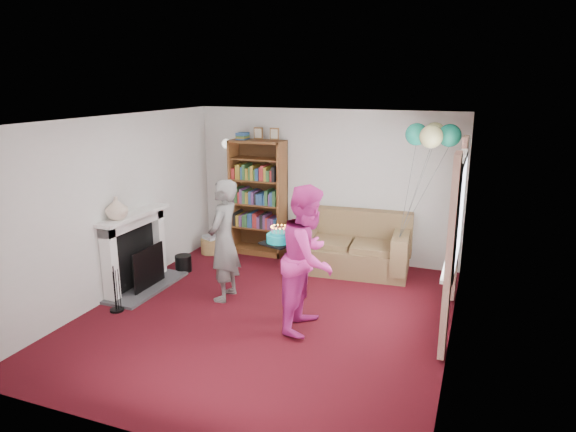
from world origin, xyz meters
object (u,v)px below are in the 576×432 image
at_px(sofa, 354,248).
at_px(birthday_cake, 279,238).
at_px(person_striped, 224,241).
at_px(bookcase, 259,199).
at_px(person_magenta, 308,258).

relative_size(sofa, birthday_cake, 4.81).
height_order(sofa, person_striped, person_striped).
bearing_deg(person_striped, bookcase, -173.10).
distance_m(bookcase, person_magenta, 2.94).
distance_m(sofa, birthday_cake, 2.31).
bearing_deg(bookcase, birthday_cake, -60.68).
bearing_deg(bookcase, person_magenta, -54.27).
relative_size(sofa, person_magenta, 0.98).
height_order(bookcase, sofa, bookcase).
xyz_separation_m(sofa, birthday_cake, (-0.42, -2.15, 0.75)).
xyz_separation_m(person_striped, person_magenta, (1.35, -0.40, 0.05)).
xyz_separation_m(person_striped, birthday_cake, (0.97, -0.39, 0.25)).
relative_size(person_striped, person_magenta, 0.94).
xyz_separation_m(bookcase, person_striped, (0.37, -1.99, -0.13)).
distance_m(sofa, person_striped, 2.29).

